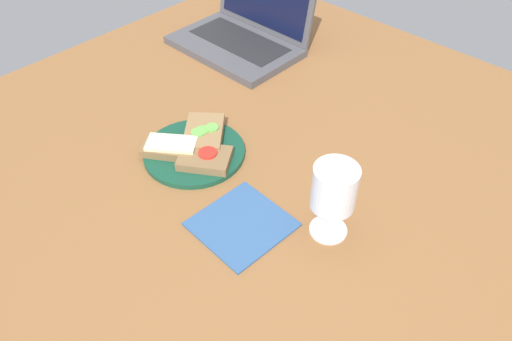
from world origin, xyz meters
TOP-DOWN VIEW (x-y plane):
  - wooden_table at (0.00, 0.00)cm, footprint 140.00×140.00cm
  - plate at (-11.80, -7.46)cm, footprint 21.20×21.20cm
  - sandwich_with_cheese at (-14.73, -10.82)cm, footprint 13.36×11.72cm
  - sandwich_with_tomato at (-7.43, -8.29)cm, footprint 12.73×11.96cm
  - sandwich_with_cucumber at (-13.23, -3.26)cm, footprint 13.78×14.17cm
  - wine_glass at (21.22, -4.85)cm, footprint 7.71×7.71cm
  - laptop at (-36.52, 32.54)cm, footprint 33.69×25.53cm
  - napkin at (9.09, -14.53)cm, footprint 16.00×16.43cm

SIDE VIEW (x-z plane):
  - wooden_table at x=0.00cm, z-range 0.00..3.00cm
  - napkin at x=9.09cm, z-range 3.00..3.40cm
  - plate at x=-11.80cm, z-range 3.00..4.12cm
  - sandwich_with_tomato at x=-7.43cm, z-range 3.93..6.22cm
  - sandwich_with_cucumber at x=-13.23cm, z-range 3.96..6.64cm
  - sandwich_with_cheese at x=-14.73cm, z-range 4.04..6.58cm
  - laptop at x=-36.52cm, z-range -3.84..18.39cm
  - wine_glass at x=21.22cm, z-range 5.67..20.58cm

